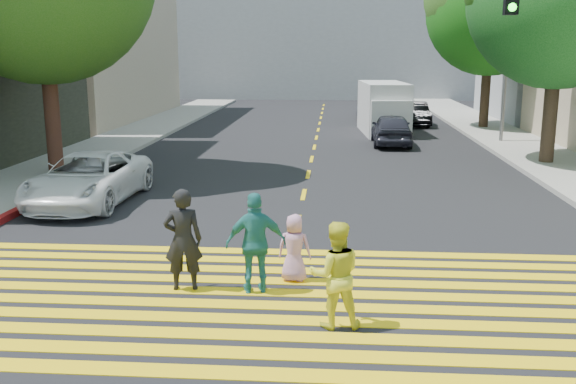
# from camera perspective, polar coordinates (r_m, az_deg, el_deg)

# --- Properties ---
(ground) EXTENTS (120.00, 120.00, 0.00)m
(ground) POSITION_cam_1_polar(r_m,az_deg,el_deg) (9.35, -1.37, -12.43)
(ground) COLOR black
(sidewalk_left) EXTENTS (3.00, 40.00, 0.15)m
(sidewalk_left) POSITION_cam_1_polar(r_m,az_deg,el_deg) (32.07, -12.83, 5.25)
(sidewalk_left) COLOR gray
(sidewalk_left) RESTS_ON ground
(sidewalk_right) EXTENTS (3.00, 60.00, 0.15)m
(sidewalk_right) POSITION_cam_1_polar(r_m,az_deg,el_deg) (24.96, 22.03, 2.66)
(sidewalk_right) COLOR gray
(sidewalk_right) RESTS_ON ground
(curb_red) EXTENTS (0.20, 8.00, 0.16)m
(curb_red) POSITION_cam_1_polar(r_m,az_deg,el_deg) (16.83, -23.33, -1.82)
(curb_red) COLOR maroon
(curb_red) RESTS_ON ground
(crosswalk) EXTENTS (13.40, 5.30, 0.01)m
(crosswalk) POSITION_cam_1_polar(r_m,az_deg,el_deg) (10.51, -0.70, -9.49)
(crosswalk) COLOR yellow
(crosswalk) RESTS_ON ground
(lane_line) EXTENTS (0.12, 34.40, 0.01)m
(lane_line) POSITION_cam_1_polar(r_m,az_deg,el_deg) (31.20, 2.63, 5.22)
(lane_line) COLOR yellow
(lane_line) RESTS_ON ground
(building_left_tan) EXTENTS (12.00, 16.00, 10.00)m
(building_left_tan) POSITION_cam_1_polar(r_m,az_deg,el_deg) (40.16, -21.19, 13.18)
(building_left_tan) COLOR tan
(building_left_tan) RESTS_ON ground
(backdrop_block) EXTENTS (30.00, 8.00, 12.00)m
(backdrop_block) POSITION_cam_1_polar(r_m,az_deg,el_deg) (56.48, 3.44, 14.54)
(backdrop_block) COLOR gray
(backdrop_block) RESTS_ON ground
(tree_right_far) EXTENTS (6.96, 6.33, 9.15)m
(tree_right_far) POSITION_cam_1_polar(r_m,az_deg,el_deg) (34.14, 17.74, 15.67)
(tree_right_far) COLOR black
(tree_right_far) RESTS_ON ground
(pedestrian_man) EXTENTS (0.70, 0.52, 1.74)m
(pedestrian_man) POSITION_cam_1_polar(r_m,az_deg,el_deg) (10.80, -9.31, -4.20)
(pedestrian_man) COLOR black
(pedestrian_man) RESTS_ON ground
(pedestrian_woman) EXTENTS (0.84, 0.69, 1.58)m
(pedestrian_woman) POSITION_cam_1_polar(r_m,az_deg,el_deg) (9.30, 4.23, -7.34)
(pedestrian_woman) COLOR yellow
(pedestrian_woman) RESTS_ON ground
(pedestrian_child) EXTENTS (0.63, 0.45, 1.19)m
(pedestrian_child) POSITION_cam_1_polar(r_m,az_deg,el_deg) (11.13, 0.57, -4.99)
(pedestrian_child) COLOR #C789AD
(pedestrian_child) RESTS_ON ground
(pedestrian_extra) EXTENTS (1.06, 0.62, 1.69)m
(pedestrian_extra) POSITION_cam_1_polar(r_m,az_deg,el_deg) (10.56, -2.87, -4.57)
(pedestrian_extra) COLOR #277A79
(pedestrian_extra) RESTS_ON ground
(white_sedan) EXTENTS (2.32, 4.81, 1.32)m
(white_sedan) POSITION_cam_1_polar(r_m,az_deg,el_deg) (17.57, -17.32, 1.15)
(white_sedan) COLOR white
(white_sedan) RESTS_ON ground
(dark_car_near) EXTENTS (1.63, 3.98, 1.35)m
(dark_car_near) POSITION_cam_1_polar(r_m,az_deg,el_deg) (27.62, 9.19, 5.53)
(dark_car_near) COLOR black
(dark_car_near) RESTS_ON ground
(silver_car) EXTENTS (2.61, 5.03, 1.39)m
(silver_car) POSITION_cam_1_polar(r_m,az_deg,el_deg) (39.77, 7.78, 7.69)
(silver_car) COLOR gray
(silver_car) RESTS_ON ground
(dark_car_parked) EXTENTS (1.43, 3.81, 1.24)m
(dark_car_parked) POSITION_cam_1_polar(r_m,az_deg,el_deg) (35.25, 11.17, 6.84)
(dark_car_parked) COLOR black
(dark_car_parked) RESTS_ON ground
(white_van) EXTENTS (2.32, 5.29, 2.44)m
(white_van) POSITION_cam_1_polar(r_m,az_deg,el_deg) (31.43, 8.53, 7.26)
(white_van) COLOR silver
(white_van) RESTS_ON ground
(street_lamp) EXTENTS (1.84, 0.30, 8.14)m
(street_lamp) POSITION_cam_1_polar(r_m,az_deg,el_deg) (28.84, 18.66, 13.30)
(street_lamp) COLOR slate
(street_lamp) RESTS_ON ground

